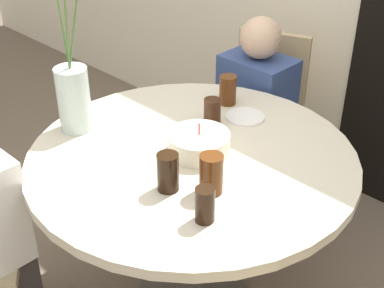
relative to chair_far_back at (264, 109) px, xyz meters
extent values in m
cylinder|color=beige|center=(0.33, -0.89, 0.25)|extent=(1.23, 1.23, 0.04)
cylinder|color=#4C4742|center=(0.33, -0.89, -0.12)|extent=(0.14, 0.14, 0.71)
cube|color=tan|center=(0.03, -0.07, -0.08)|extent=(0.51, 0.51, 0.04)
cube|color=tan|center=(-0.04, 0.10, 0.17)|extent=(0.37, 0.17, 0.46)
cylinder|color=tan|center=(-0.07, -0.29, -0.30)|extent=(0.03, 0.03, 0.40)
cylinder|color=tan|center=(0.25, -0.17, -0.30)|extent=(0.03, 0.03, 0.40)
cylinder|color=tan|center=(-0.19, 0.02, -0.30)|extent=(0.03, 0.03, 0.40)
cylinder|color=tan|center=(0.13, 0.14, -0.30)|extent=(0.03, 0.03, 0.40)
cylinder|color=tan|center=(-0.20, -1.38, -0.30)|extent=(0.03, 0.03, 0.40)
cylinder|color=white|center=(0.35, -0.87, 0.31)|extent=(0.23, 0.23, 0.08)
cylinder|color=#E54C4C|center=(0.35, -0.87, 0.37)|extent=(0.01, 0.01, 0.04)
cylinder|color=#B2C6C1|center=(-0.13, -1.08, 0.40)|extent=(0.13, 0.13, 0.26)
cylinder|color=#4C7538|center=(-0.11, -1.04, 0.71)|extent=(0.03, 0.08, 0.35)
cylinder|color=#4C7538|center=(-0.10, -1.09, 0.75)|extent=(0.06, 0.02, 0.43)
cylinder|color=#4C7538|center=(-0.16, -1.07, 0.73)|extent=(0.08, 0.03, 0.40)
cylinder|color=white|center=(0.30, -0.54, 0.28)|extent=(0.16, 0.16, 0.01)
cylinder|color=#33190C|center=(0.23, -0.67, 0.33)|extent=(0.07, 0.07, 0.11)
cylinder|color=#51280F|center=(0.16, -0.49, 0.34)|extent=(0.07, 0.07, 0.13)
cylinder|color=#51280F|center=(0.54, -1.02, 0.34)|extent=(0.08, 0.08, 0.14)
cylinder|color=black|center=(0.43, -1.11, 0.34)|extent=(0.07, 0.07, 0.13)
cylinder|color=black|center=(0.63, -1.14, 0.33)|extent=(0.06, 0.06, 0.12)
cube|color=#383333|center=(0.06, -0.15, -0.28)|extent=(0.31, 0.24, 0.44)
cube|color=#33477F|center=(0.06, -0.15, 0.15)|extent=(0.34, 0.24, 0.42)
sphere|color=#D1A889|center=(0.06, -0.15, 0.46)|extent=(0.20, 0.20, 0.20)
camera|label=1|loc=(1.51, -2.09, 1.33)|focal=50.00mm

